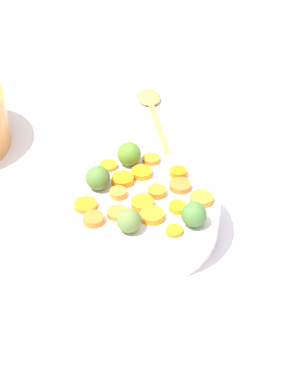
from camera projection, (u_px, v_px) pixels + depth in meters
The scene contains 23 objects.
tabletop at pixel (117, 233), 0.99m from camera, with size 2.40×2.40×0.02m, color silver.
serving_bowl_carrots at pixel (144, 215), 0.96m from camera, with size 0.24×0.24×0.07m, color white.
carrot_slice_0 at pixel (151, 159), 1.01m from camera, with size 0.03×0.03×0.01m, color orange.
carrot_slice_1 at pixel (93, 219), 0.89m from camera, with size 0.03×0.03×0.01m, color orange.
carrot_slice_2 at pixel (142, 204), 0.91m from camera, with size 0.04×0.04×0.01m, color orange.
carrot_slice_3 at pixel (117, 194), 0.93m from camera, with size 0.03×0.03×0.01m, color orange.
carrot_slice_4 at pixel (117, 213), 0.90m from camera, with size 0.03×0.03×0.01m, color orange.
carrot_slice_5 at pixel (201, 199), 0.92m from camera, with size 0.04×0.04×0.01m, color orange.
carrot_slice_6 at pixel (86, 205), 0.91m from camera, with size 0.04×0.04×0.01m, color orange.
carrot_slice_7 at pixel (153, 215), 0.89m from camera, with size 0.04×0.04×0.01m, color orange.
carrot_slice_8 at pixel (178, 173), 0.97m from camera, with size 0.03×0.03×0.01m, color orange.
carrot_slice_9 at pixel (123, 180), 0.96m from camera, with size 0.04×0.04×0.01m, color orange.
carrot_slice_10 at pixel (178, 207), 0.91m from camera, with size 0.03×0.03×0.01m, color orange.
carrot_slice_11 at pixel (157, 192), 0.94m from camera, with size 0.03×0.03×0.01m, color orange.
carrot_slice_12 at pixel (142, 173), 0.98m from camera, with size 0.03×0.03×0.01m, color orange.
carrot_slice_13 at pixel (175, 230), 0.87m from camera, with size 0.03×0.03×0.01m, color orange.
carrot_slice_14 at pixel (180, 186), 0.95m from camera, with size 0.04×0.04×0.01m, color orange.
carrot_slice_15 at pixel (108, 166), 0.99m from camera, with size 0.03×0.03×0.01m, color orange.
brussels_sprout_0 at pixel (129, 154), 0.99m from camera, with size 0.04×0.04×0.04m, color #538226.
brussels_sprout_1 at pixel (129, 221), 0.86m from camera, with size 0.04×0.04×0.04m, color olive.
brussels_sprout_2 at pixel (194, 214), 0.87m from camera, with size 0.04×0.04×0.04m, color #457533.
brussels_sprout_3 at pixel (98, 178), 0.94m from camera, with size 0.04×0.04×0.04m, color #4D742E.
wooden_spoon at pixel (153, 110), 1.27m from camera, with size 0.29×0.22×0.01m.
Camera 1 is at (-0.54, 0.48, 0.69)m, focal length 54.97 mm.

